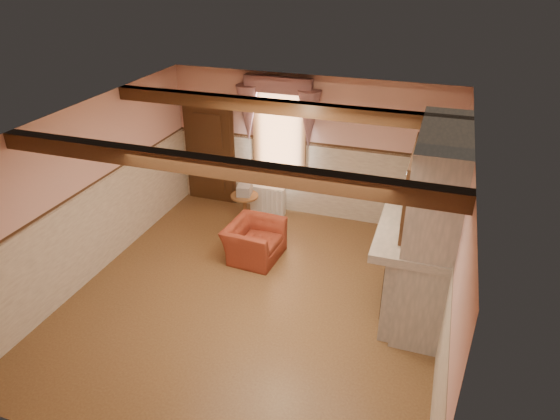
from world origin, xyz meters
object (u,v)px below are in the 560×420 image
(radiator, at_px, (268,200))
(oil_lamp, at_px, (422,202))
(side_table, at_px, (245,208))
(mantel_clock, at_px, (423,197))
(bowl, at_px, (418,223))
(armchair, at_px, (254,241))

(radiator, height_order, oil_lamp, oil_lamp)
(side_table, xyz_separation_m, oil_lamp, (3.34, -1.31, 1.29))
(side_table, height_order, radiator, radiator)
(mantel_clock, bearing_deg, oil_lamp, -90.00)
(bowl, xyz_separation_m, oil_lamp, (0.00, 0.47, 0.10))
(mantel_clock, distance_m, oil_lamp, 0.26)
(side_table, bearing_deg, mantel_clock, -17.43)
(armchair, relative_size, side_table, 1.79)
(radiator, bearing_deg, armchair, -81.05)
(side_table, height_order, oil_lamp, oil_lamp)
(side_table, bearing_deg, bowl, -28.09)
(radiator, relative_size, mantel_clock, 2.92)
(bowl, height_order, oil_lamp, oil_lamp)
(radiator, distance_m, oil_lamp, 3.68)
(armchair, height_order, side_table, armchair)
(bowl, bearing_deg, oil_lamp, 90.00)
(armchair, height_order, bowl, bowl)
(bowl, bearing_deg, side_table, 151.91)
(radiator, height_order, bowl, bowl)
(bowl, relative_size, oil_lamp, 1.27)
(armchair, xyz_separation_m, side_table, (-0.66, 1.19, -0.04))
(mantel_clock, bearing_deg, side_table, 162.57)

